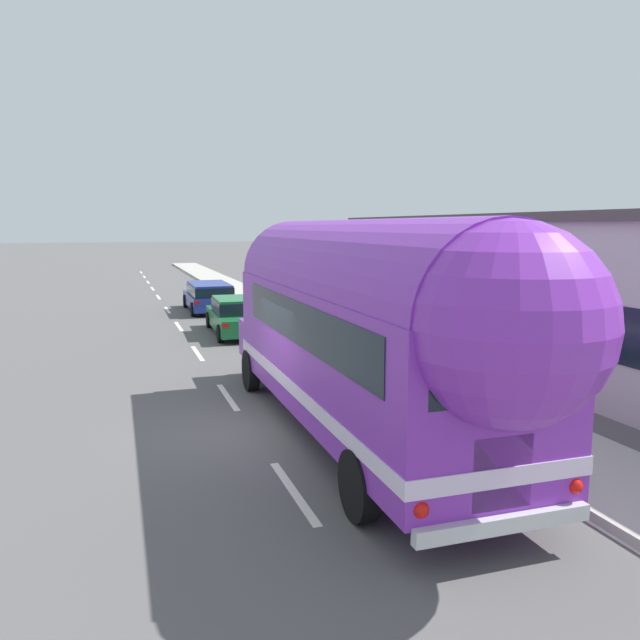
{
  "coord_description": "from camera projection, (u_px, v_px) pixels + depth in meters",
  "views": [
    {
      "loc": [
        -2.48,
        -11.69,
        4.01
      ],
      "look_at": [
        1.62,
        0.55,
        2.06
      ],
      "focal_mm": 35.06,
      "sensor_mm": 36.0,
      "label": 1
    }
  ],
  "objects": [
    {
      "name": "painted_bus",
      "position": [
        366.0,
        323.0,
        11.1
      ],
      "size": [
        2.67,
        11.75,
        4.12
      ],
      "color": "purple",
      "rests_on": "ground"
    },
    {
      "name": "car_lead",
      "position": [
        238.0,
        314.0,
        23.29
      ],
      "size": [
        2.1,
        4.82,
        1.37
      ],
      "color": "#196633",
      "rests_on": "ground"
    },
    {
      "name": "lane_markings",
      "position": [
        243.0,
        325.0,
        25.47
      ],
      "size": [
        3.72,
        80.0,
        0.01
      ],
      "color": "silver",
      "rests_on": "ground"
    },
    {
      "name": "sidewalk_slab",
      "position": [
        320.0,
        333.0,
        23.21
      ],
      "size": [
        2.43,
        90.0,
        0.15
      ],
      "primitive_type": "cube",
      "color": "#ADA89E",
      "rests_on": "ground"
    },
    {
      "name": "roadside_building",
      "position": [
        615.0,
        290.0,
        18.09
      ],
      "size": [
        8.4,
        21.34,
        4.34
      ],
      "color": "beige",
      "rests_on": "ground"
    },
    {
      "name": "car_second",
      "position": [
        209.0,
        295.0,
        29.35
      ],
      "size": [
        2.05,
        4.77,
        1.37
      ],
      "color": "navy",
      "rests_on": "ground"
    },
    {
      "name": "ground_plane",
      "position": [
        251.0,
        431.0,
        12.33
      ],
      "size": [
        300.0,
        300.0,
        0.0
      ],
      "primitive_type": "plane",
      "color": "#565454"
    }
  ]
}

